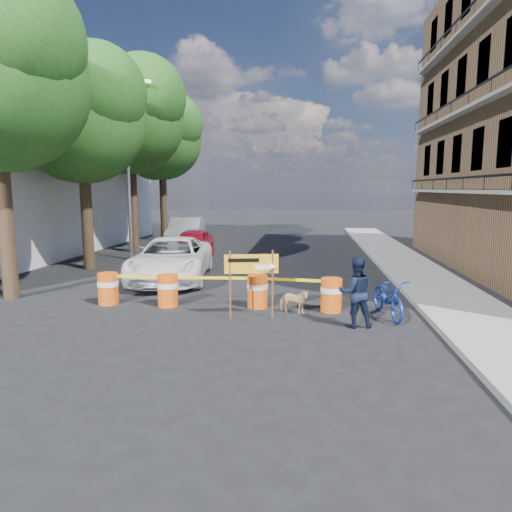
% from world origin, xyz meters
% --- Properties ---
extents(ground, '(120.00, 120.00, 0.00)m').
position_xyz_m(ground, '(0.00, 0.00, 0.00)').
color(ground, black).
rests_on(ground, ground).
extents(sidewalk_east, '(2.40, 40.00, 0.15)m').
position_xyz_m(sidewalk_east, '(6.20, 6.00, 0.07)').
color(sidewalk_east, gray).
rests_on(sidewalk_east, ground).
extents(tree_mid_a, '(5.25, 5.00, 8.68)m').
position_xyz_m(tree_mid_a, '(-6.74, 7.00, 6.01)').
color(tree_mid_a, '#332316').
rests_on(tree_mid_a, ground).
extents(tree_mid_b, '(5.67, 5.40, 9.62)m').
position_xyz_m(tree_mid_b, '(-6.73, 12.00, 6.71)').
color(tree_mid_b, '#332316').
rests_on(tree_mid_b, ground).
extents(tree_far, '(5.04, 4.80, 8.84)m').
position_xyz_m(tree_far, '(-6.74, 17.00, 6.22)').
color(tree_far, '#332316').
rests_on(tree_far, ground).
extents(streetlamp, '(1.25, 0.18, 8.00)m').
position_xyz_m(streetlamp, '(-5.93, 9.50, 4.38)').
color(streetlamp, gray).
rests_on(streetlamp, ground).
extents(barrel_far_left, '(0.58, 0.58, 0.90)m').
position_xyz_m(barrel_far_left, '(-3.59, 1.62, 0.47)').
color(barrel_far_left, '#E8520D').
rests_on(barrel_far_left, ground).
extents(barrel_mid_left, '(0.58, 0.58, 0.90)m').
position_xyz_m(barrel_mid_left, '(-1.84, 1.59, 0.47)').
color(barrel_mid_left, '#E8520D').
rests_on(barrel_mid_left, ground).
extents(barrel_mid_right, '(0.58, 0.58, 0.90)m').
position_xyz_m(barrel_mid_right, '(0.66, 1.75, 0.47)').
color(barrel_mid_right, '#E8520D').
rests_on(barrel_mid_right, ground).
extents(barrel_far_right, '(0.58, 0.58, 0.90)m').
position_xyz_m(barrel_far_right, '(2.67, 1.53, 0.47)').
color(barrel_far_right, '#E8520D').
rests_on(barrel_far_right, ground).
extents(detour_sign, '(1.34, 0.37, 1.74)m').
position_xyz_m(detour_sign, '(0.79, 0.66, 1.27)').
color(detour_sign, '#592D19').
rests_on(detour_sign, ground).
extents(pedestrian, '(0.91, 0.76, 1.68)m').
position_xyz_m(pedestrian, '(3.16, 0.22, 0.84)').
color(pedestrian, black).
rests_on(pedestrian, ground).
extents(bicycle, '(0.87, 1.14, 1.95)m').
position_xyz_m(bicycle, '(4.09, 1.20, 0.98)').
color(bicycle, '#1537B0').
rests_on(bicycle, ground).
extents(dog, '(0.86, 0.53, 0.67)m').
position_xyz_m(dog, '(1.68, 1.20, 0.34)').
color(dog, tan).
rests_on(dog, ground).
extents(suv_white, '(3.13, 5.71, 1.52)m').
position_xyz_m(suv_white, '(-2.80, 5.20, 0.76)').
color(suv_white, white).
rests_on(suv_white, ground).
extents(sedan_red, '(1.86, 4.13, 1.38)m').
position_xyz_m(sedan_red, '(-3.30, 10.27, 0.69)').
color(sedan_red, '#A60D23').
rests_on(sedan_red, ground).
extents(sedan_silver, '(2.34, 5.10, 1.62)m').
position_xyz_m(sedan_silver, '(-4.80, 14.71, 0.81)').
color(sedan_silver, '#B2B5B9').
rests_on(sedan_silver, ground).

